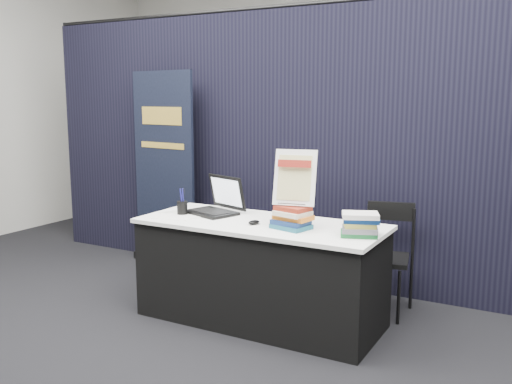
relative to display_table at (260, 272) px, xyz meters
The scene contains 15 objects.
floor 0.67m from the display_table, 90.00° to the right, with size 8.00×8.00×0.00m, color black.
wall_back 3.71m from the display_table, 90.00° to the left, with size 8.00×0.02×3.50m, color beige.
drape_partition 1.33m from the display_table, 90.00° to the left, with size 6.00×0.08×2.40m, color black.
display_table is the anchor object (origin of this frame).
laptop 0.65m from the display_table, 166.19° to the left, with size 0.45×0.41×0.29m.
mouse 0.40m from the display_table, 91.73° to the right, with size 0.06×0.10×0.03m, color black.
brochure_left 0.77m from the display_table, 165.77° to the right, with size 0.29×0.20×0.00m, color white.
brochure_mid 0.79m from the display_table, behind, with size 0.27×0.19×0.00m, color silver.
brochure_right 0.73m from the display_table, behind, with size 0.28×0.20×0.00m, color white.
pen_cup 0.78m from the display_table, behind, with size 0.08×0.08×0.10m, color black.
book_stack_tall 0.54m from the display_table, 14.43° to the right, with size 0.26×0.22×0.16m.
book_stack_short 0.89m from the display_table, ahead, with size 0.27×0.24×0.16m.
info_sign 0.78m from the display_table, ahead, with size 0.31×0.17×0.40m.
pullup_banner 1.80m from the display_table, 151.40° to the left, with size 0.81×0.19×1.89m.
stacking_chair 0.98m from the display_table, 40.97° to the left, with size 0.45×0.46×0.84m.
Camera 1 is at (1.93, -2.99, 1.65)m, focal length 40.00 mm.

